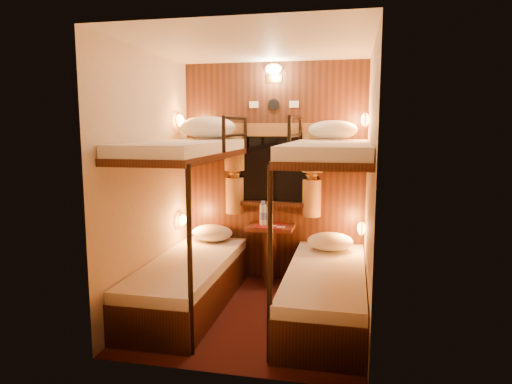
% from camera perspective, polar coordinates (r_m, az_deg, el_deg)
% --- Properties ---
extents(floor, '(2.10, 2.10, 0.00)m').
position_cam_1_polar(floor, '(4.36, -0.29, -14.99)').
color(floor, '#35120E').
rests_on(floor, ground).
extents(ceiling, '(2.10, 2.10, 0.00)m').
position_cam_1_polar(ceiling, '(4.06, -0.32, 17.90)').
color(ceiling, silver).
rests_on(ceiling, wall_back).
extents(wall_back, '(2.40, 0.00, 2.40)m').
position_cam_1_polar(wall_back, '(5.06, 2.25, 2.35)').
color(wall_back, '#C6B293').
rests_on(wall_back, floor).
extents(wall_front, '(2.40, 0.00, 2.40)m').
position_cam_1_polar(wall_front, '(3.03, -4.56, -1.64)').
color(wall_front, '#C6B293').
rests_on(wall_front, floor).
extents(wall_left, '(0.00, 2.40, 2.40)m').
position_cam_1_polar(wall_left, '(4.36, -13.25, 1.19)').
color(wall_left, '#C6B293').
rests_on(wall_left, floor).
extents(wall_right, '(0.00, 2.40, 2.40)m').
position_cam_1_polar(wall_right, '(3.95, 14.02, 0.44)').
color(wall_right, '#C6B293').
rests_on(wall_right, floor).
extents(back_panel, '(2.00, 0.03, 2.40)m').
position_cam_1_polar(back_panel, '(5.05, 2.22, 2.33)').
color(back_panel, black).
rests_on(back_panel, floor).
extents(bunk_left, '(0.72, 1.90, 1.82)m').
position_cam_1_polar(bunk_left, '(4.41, -8.42, -7.10)').
color(bunk_left, black).
rests_on(bunk_left, floor).
extents(bunk_right, '(0.72, 1.90, 1.82)m').
position_cam_1_polar(bunk_right, '(4.15, 8.77, -8.09)').
color(bunk_right, black).
rests_on(bunk_right, floor).
extents(window, '(1.00, 0.12, 0.79)m').
position_cam_1_polar(window, '(5.02, 2.16, 2.08)').
color(window, black).
rests_on(window, back_panel).
extents(curtains, '(1.10, 0.22, 1.00)m').
position_cam_1_polar(curtains, '(4.98, 2.10, 2.99)').
color(curtains, brown).
rests_on(curtains, back_panel).
extents(back_fixtures, '(0.54, 0.09, 0.48)m').
position_cam_1_polar(back_fixtures, '(5.01, 2.22, 14.27)').
color(back_fixtures, black).
rests_on(back_fixtures, back_panel).
extents(reading_lamps, '(2.00, 0.20, 1.25)m').
position_cam_1_polar(reading_lamps, '(4.71, 1.52, 2.41)').
color(reading_lamps, orange).
rests_on(reading_lamps, wall_left).
extents(table, '(0.50, 0.34, 0.66)m').
position_cam_1_polar(table, '(5.01, 1.80, -6.85)').
color(table, '#5B2914').
rests_on(table, floor).
extents(bottle_left, '(0.08, 0.08, 0.27)m').
position_cam_1_polar(bottle_left, '(4.96, 0.89, -2.84)').
color(bottle_left, '#99BFE5').
rests_on(bottle_left, table).
extents(bottle_right, '(0.07, 0.07, 0.23)m').
position_cam_1_polar(bottle_right, '(4.97, 1.64, -3.00)').
color(bottle_right, '#99BFE5').
rests_on(bottle_right, table).
extents(sachet_a, '(0.09, 0.07, 0.01)m').
position_cam_1_polar(sachet_a, '(4.87, 3.12, -4.41)').
color(sachet_a, silver).
rests_on(sachet_a, table).
extents(sachet_b, '(0.08, 0.06, 0.01)m').
position_cam_1_polar(sachet_b, '(4.93, 2.14, -4.25)').
color(sachet_b, silver).
rests_on(sachet_b, table).
extents(pillow_lower_left, '(0.46, 0.33, 0.18)m').
position_cam_1_polar(pillow_lower_left, '(5.09, -5.51, -5.10)').
color(pillow_lower_left, white).
rests_on(pillow_lower_left, bunk_left).
extents(pillow_lower_right, '(0.47, 0.33, 0.18)m').
position_cam_1_polar(pillow_lower_right, '(4.75, 9.24, -6.12)').
color(pillow_lower_right, white).
rests_on(pillow_lower_right, bunk_right).
extents(pillow_upper_left, '(0.60, 0.43, 0.23)m').
position_cam_1_polar(pillow_upper_left, '(4.87, -6.04, 8.03)').
color(pillow_upper_left, white).
rests_on(pillow_upper_left, bunk_left).
extents(pillow_upper_right, '(0.48, 0.35, 0.19)m').
position_cam_1_polar(pillow_upper_right, '(4.62, 9.58, 7.67)').
color(pillow_upper_right, white).
rests_on(pillow_upper_right, bunk_right).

